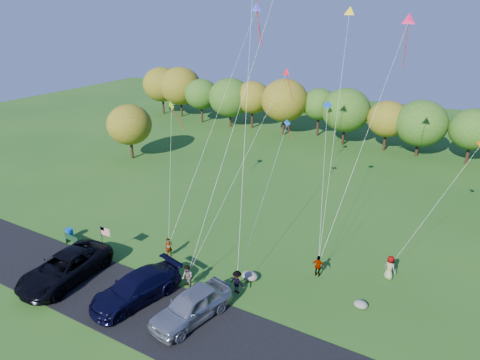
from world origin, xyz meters
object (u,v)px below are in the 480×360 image
at_px(minivan_silver, 191,306).
at_px(park_bench, 73,240).
at_px(flyer_b, 187,277).
at_px(flyer_d, 318,266).
at_px(flyer_e, 390,268).
at_px(trash_barrel, 69,234).
at_px(minivan_navy, 136,288).
at_px(flyer_c, 237,282).
at_px(flyer_a, 169,247).
at_px(minivan_dark, 65,268).

height_order(minivan_silver, park_bench, minivan_silver).
relative_size(flyer_b, park_bench, 1.03).
xyz_separation_m(flyer_d, flyer_e, (4.52, 2.21, 0.10)).
bearing_deg(trash_barrel, minivan_navy, -17.71).
distance_m(minivan_navy, flyer_c, 6.70).
relative_size(flyer_a, park_bench, 0.92).
bearing_deg(flyer_a, flyer_d, -35.18).
bearing_deg(trash_barrel, minivan_dark, -41.85).
bearing_deg(flyer_b, minivan_dark, -126.80).
bearing_deg(minivan_silver, flyer_e, 59.26).
relative_size(minivan_dark, minivan_silver, 1.23).
distance_m(minivan_dark, trash_barrel, 6.23).
height_order(minivan_dark, flyer_a, minivan_dark).
bearing_deg(flyer_c, minivan_silver, 81.95).
relative_size(flyer_d, trash_barrel, 1.76).
relative_size(flyer_b, flyer_d, 1.09).
bearing_deg(flyer_b, minivan_silver, -19.74).
relative_size(flyer_c, park_bench, 0.98).
distance_m(minivan_navy, flyer_e, 17.66).
xyz_separation_m(flyer_e, trash_barrel, (-24.48, -7.49, -0.45)).
xyz_separation_m(flyer_c, flyer_e, (8.60, 6.79, 0.07)).
height_order(flyer_a, flyer_b, flyer_b).
bearing_deg(minivan_dark, flyer_b, 20.40).
relative_size(minivan_silver, flyer_e, 3.11).
bearing_deg(flyer_c, flyer_d, -123.80).
bearing_deg(flyer_e, flyer_b, 63.27).
relative_size(minivan_navy, flyer_d, 3.86).
bearing_deg(flyer_b, park_bench, -150.55).
bearing_deg(flyer_d, flyer_a, 13.76).
distance_m(flyer_b, flyer_e, 14.30).
height_order(minivan_silver, flyer_d, minivan_silver).
bearing_deg(minivan_silver, flyer_c, 85.85).
height_order(flyer_d, park_bench, flyer_d).
xyz_separation_m(minivan_silver, flyer_c, (1.07, 3.76, -0.19)).
xyz_separation_m(minivan_navy, flyer_a, (-1.57, 5.36, -0.19)).
distance_m(flyer_b, flyer_c, 3.45).
relative_size(flyer_a, flyer_e, 0.86).
bearing_deg(flyer_c, flyer_a, -2.69).
bearing_deg(flyer_a, minivan_silver, -92.82).
bearing_deg(park_bench, flyer_c, 9.47).
height_order(minivan_dark, trash_barrel, minivan_dark).
distance_m(minivan_dark, park_bench, 5.03).
height_order(flyer_a, flyer_e, flyer_e).
bearing_deg(trash_barrel, flyer_e, 17.02).
bearing_deg(flyer_a, trash_barrel, 140.56).
distance_m(flyer_a, flyer_c, 7.01).
xyz_separation_m(minivan_silver, flyer_b, (-2.12, 2.46, -0.14)).
relative_size(flyer_a, flyer_b, 0.89).
xyz_separation_m(minivan_dark, park_bench, (-3.53, 3.54, -0.52)).
relative_size(flyer_a, flyer_d, 0.97).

